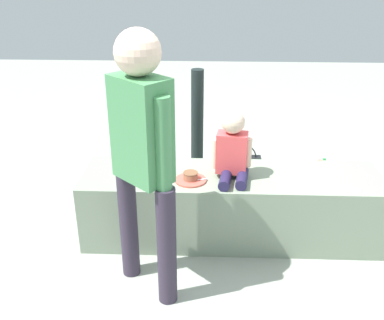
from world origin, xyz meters
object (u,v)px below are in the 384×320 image
cake_box_white (236,195)px  gift_bag (323,183)px  water_bottle_far_side (323,170)px  cake_plate (191,178)px  handbag_brown_canvas (157,157)px  child_seated (232,149)px  party_cup_red (320,167)px  handbag_black_leather (243,166)px  adult_standing (142,146)px  water_bottle_near_gift (268,177)px

cake_box_white → gift_bag: bearing=8.3°
water_bottle_far_side → cake_box_white: size_ratio=0.76×
cake_plate → handbag_brown_canvas: (-0.39, 1.27, -0.43)m
child_seated → party_cup_red: 1.60m
cake_plate → water_bottle_far_side: 1.65m
gift_bag → water_bottle_far_side: bearing=77.2°
cake_plate → gift_bag: cake_plate is taller
handbag_black_leather → handbag_brown_canvas: 0.85m
party_cup_red → cake_box_white: (-0.84, -0.60, 0.01)m
cake_plate → gift_bag: 1.37m
adult_standing → gift_bag: (1.36, 1.19, -0.82)m
adult_standing → handbag_brown_canvas: (-0.14, 1.75, -0.87)m
water_bottle_near_gift → handbag_brown_canvas: 1.11m
water_bottle_near_gift → party_cup_red: size_ratio=1.63×
child_seated → cake_plate: child_seated is taller
cake_plate → party_cup_red: bearing=44.9°
handbag_brown_canvas → child_seated: bearing=-60.7°
child_seated → party_cup_red: (0.92, 1.13, -0.66)m
cake_plate → water_bottle_far_side: cake_plate is taller
adult_standing → party_cup_red: adult_standing is taller
child_seated → water_bottle_near_gift: size_ratio=2.49×
water_bottle_far_side → adult_standing: bearing=-133.1°
handbag_black_leather → cake_box_white: bearing=-100.1°
cake_box_white → party_cup_red: bearing=35.5°
party_cup_red → handbag_black_leather: bearing=-172.3°
water_bottle_far_side → party_cup_red: bearing=86.2°
gift_bag → cake_box_white: size_ratio=1.14×
child_seated → water_bottle_far_side: bearing=47.3°
water_bottle_far_side → handbag_brown_canvas: (-1.58, 0.22, 0.00)m
water_bottle_near_gift → cake_box_white: (-0.31, -0.32, -0.02)m
water_bottle_near_gift → handbag_brown_canvas: (-1.06, 0.35, 0.01)m
water_bottle_far_side → cake_box_white: water_bottle_far_side is taller
cake_plate → handbag_black_leather: size_ratio=0.67×
water_bottle_near_gift → gift_bag: bearing=-25.1°
gift_bag → water_bottle_near_gift: 0.49m
water_bottle_near_gift → handbag_brown_canvas: bearing=161.6°
child_seated → water_bottle_near_gift: (0.39, 0.85, -0.63)m
water_bottle_near_gift → water_bottle_far_side: size_ratio=0.90×
gift_bag → water_bottle_far_side: (0.08, 0.34, -0.04)m
party_cup_red → cake_box_white: size_ratio=0.42×
cake_plate → gift_bag: bearing=32.5°
child_seated → adult_standing: (-0.53, -0.55, 0.25)m
gift_bag → water_bottle_far_side: 0.36m
gift_bag → handbag_black_leather: size_ratio=0.97×
water_bottle_near_gift → cake_box_white: water_bottle_near_gift is taller
gift_bag → handbag_brown_canvas: bearing=159.5°
water_bottle_near_gift → adult_standing: bearing=-123.2°
child_seated → handbag_brown_canvas: size_ratio=1.64×
handbag_black_leather → adult_standing: bearing=-113.7°
child_seated → party_cup_red: size_ratio=4.07×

